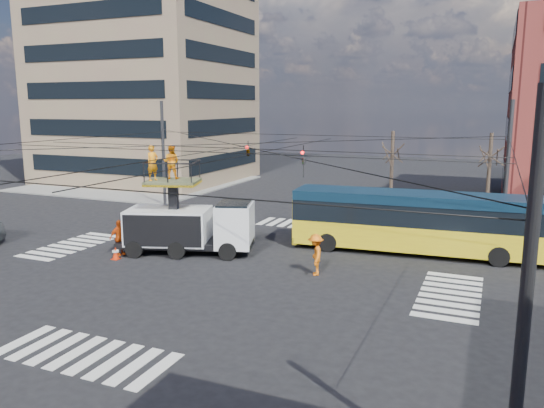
{
  "coord_description": "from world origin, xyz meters",
  "views": [
    {
      "loc": [
        11.34,
        -21.86,
        7.63
      ],
      "look_at": [
        1.65,
        1.0,
        3.02
      ],
      "focal_mm": 35.0,
      "sensor_mm": 36.0,
      "label": 1
    }
  ],
  "objects_px": {
    "worker_ground": "(119,238)",
    "flagger": "(316,255)",
    "city_bus": "(418,221)",
    "utility_truck": "(189,217)",
    "traffic_cone": "(116,253)"
  },
  "relations": [
    {
      "from": "city_bus",
      "to": "traffic_cone",
      "type": "bearing_deg",
      "value": -157.04
    },
    {
      "from": "worker_ground",
      "to": "flagger",
      "type": "height_order",
      "value": "flagger"
    },
    {
      "from": "city_bus",
      "to": "flagger",
      "type": "xyz_separation_m",
      "value": [
        -3.77,
        -5.52,
        -0.77
      ]
    },
    {
      "from": "utility_truck",
      "to": "worker_ground",
      "type": "xyz_separation_m",
      "value": [
        -3.15,
        -1.77,
        -1.02
      ]
    },
    {
      "from": "utility_truck",
      "to": "worker_ground",
      "type": "bearing_deg",
      "value": -168.58
    },
    {
      "from": "city_bus",
      "to": "utility_truck",
      "type": "bearing_deg",
      "value": -161.54
    },
    {
      "from": "traffic_cone",
      "to": "city_bus",
      "type": "bearing_deg",
      "value": 27.08
    },
    {
      "from": "flagger",
      "to": "traffic_cone",
      "type": "bearing_deg",
      "value": -103.16
    },
    {
      "from": "utility_truck",
      "to": "flagger",
      "type": "relative_size",
      "value": 3.87
    },
    {
      "from": "flagger",
      "to": "worker_ground",
      "type": "bearing_deg",
      "value": -107.35
    },
    {
      "from": "traffic_cone",
      "to": "utility_truck",
      "type": "bearing_deg",
      "value": 41.46
    },
    {
      "from": "worker_ground",
      "to": "flagger",
      "type": "relative_size",
      "value": 0.97
    },
    {
      "from": "city_bus",
      "to": "traffic_cone",
      "type": "height_order",
      "value": "city_bus"
    },
    {
      "from": "worker_ground",
      "to": "flagger",
      "type": "bearing_deg",
      "value": -65.16
    },
    {
      "from": "utility_truck",
      "to": "flagger",
      "type": "height_order",
      "value": "utility_truck"
    }
  ]
}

